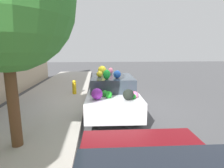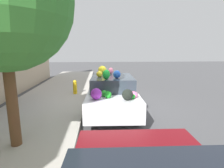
{
  "view_description": "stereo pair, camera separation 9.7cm",
  "coord_description": "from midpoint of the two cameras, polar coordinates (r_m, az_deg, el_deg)",
  "views": [
    {
      "loc": [
        -6.55,
        0.62,
        2.3
      ],
      "look_at": [
        0.0,
        0.02,
        1.04
      ],
      "focal_mm": 28.0,
      "sensor_mm": 36.0,
      "label": 1
    },
    {
      "loc": [
        -6.56,
        0.53,
        2.3
      ],
      "look_at": [
        0.0,
        0.02,
        1.04
      ],
      "focal_mm": 28.0,
      "sensor_mm": 36.0,
      "label": 2
    }
  ],
  "objects": [
    {
      "name": "ground_plane",
      "position": [
        6.97,
        -0.24,
        -8.43
      ],
      "size": [
        60.0,
        60.0,
        0.0
      ],
      "primitive_type": "plane",
      "color": "#4C4C4F"
    },
    {
      "name": "fire_hydrant",
      "position": [
        9.04,
        -12.52,
        -0.99
      ],
      "size": [
        0.2,
        0.2,
        0.7
      ],
      "color": "gold",
      "rests_on": "sidewalk_curb"
    },
    {
      "name": "sidewalk_curb",
      "position": [
        7.24,
        -22.26,
        -7.91
      ],
      "size": [
        24.0,
        3.2,
        0.14
      ],
      "color": "#B2ADA3",
      "rests_on": "ground"
    },
    {
      "name": "art_car",
      "position": [
        6.73,
        -0.43,
        -2.66
      ],
      "size": [
        4.39,
        1.91,
        1.7
      ],
      "rotation": [
        0.0,
        0.0,
        -0.05
      ],
      "color": "silver",
      "rests_on": "ground"
    },
    {
      "name": "street_tree",
      "position": [
        4.44,
        -32.89,
        22.12
      ],
      "size": [
        2.93,
        2.93,
        4.62
      ],
      "color": "brown",
      "rests_on": "sidewalk_curb"
    }
  ]
}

